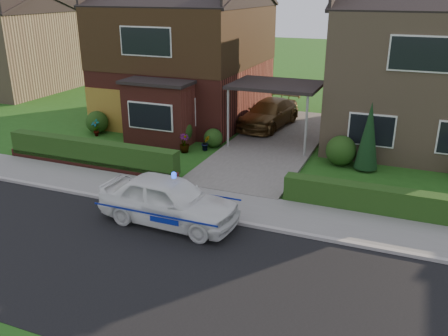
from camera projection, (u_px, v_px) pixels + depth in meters
The scene contains 23 objects.
ground at pixel (150, 268), 11.93m from camera, with size 120.00×120.00×0.00m, color #205216.
road at pixel (150, 268), 11.93m from camera, with size 60.00×6.00×0.02m, color black.
kerb at pixel (201, 216), 14.55m from camera, with size 60.00×0.16×0.12m, color #9E9993.
sidewalk at pixel (214, 203), 15.46m from camera, with size 60.00×2.00×0.10m, color slate.
driveway at pixel (274, 143), 21.44m from camera, with size 3.80×12.00×0.12m, color #666059.
house_left at pixel (186, 46), 24.66m from camera, with size 7.50×9.53×7.25m.
house_right at pixel (424, 60), 20.71m from camera, with size 7.50×8.06×7.25m.
carport_link at pixel (276, 86), 20.48m from camera, with size 3.80×3.00×2.77m.
garage_door at pixel (106, 110), 23.09m from camera, with size 2.20×0.10×2.10m, color brown.
dwarf_wall at pixel (90, 164), 18.50m from camera, with size 7.70×0.25×0.36m, color maroon.
hedge_left at pixel (93, 167), 18.69m from camera, with size 7.50×0.55×0.90m, color #163611.
hedge_right at pixel (404, 218), 14.52m from camera, with size 7.50×0.55×0.80m, color #163611.
shrub_left_far at pixel (97, 122), 22.96m from camera, with size 1.08×1.08×1.08m, color #163611.
shrub_left_mid at pixel (178, 131), 21.16m from camera, with size 1.32×1.32×1.32m, color #163611.
shrub_left_near at pixel (213, 138), 20.94m from camera, with size 0.84×0.84×0.84m, color #163611.
shrub_right_near at pixel (341, 151), 18.73m from camera, with size 1.20×1.20×1.20m, color #163611.
conifer_a at pixel (368, 138), 17.96m from camera, with size 0.90×0.90×2.60m, color black.
neighbour_left at pixel (11, 52), 31.91m from camera, with size 6.50×7.00×5.20m, color #927759.
police_car at pixel (169, 201), 14.01m from camera, with size 3.92×4.33×1.62m.
driveway_car at pixel (269, 114), 23.60m from camera, with size 1.83×4.50×1.31m, color brown.
potted_plant_a at pixel (96, 128), 22.48m from camera, with size 0.43×0.29×0.81m, color gray.
potted_plant_b at pixel (206, 143), 20.49m from camera, with size 0.37×0.29×0.67m, color gray.
potted_plant_c at pixel (184, 144), 20.23m from camera, with size 0.45×0.45×0.80m, color gray.
Camera 1 is at (5.59, -8.80, 6.59)m, focal length 38.00 mm.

